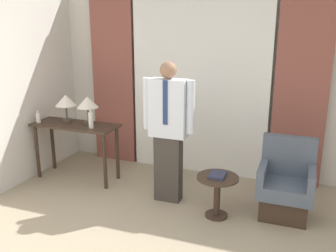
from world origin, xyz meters
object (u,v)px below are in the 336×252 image
object	(u,v)px
table_lamp_right	(88,103)
book	(218,175)
desk	(76,134)
side_table	(217,189)
bottle_near_edge	(91,120)
armchair	(285,188)
person	(168,128)
table_lamp_left	(66,101)
bottle_by_lamp	(38,118)

from	to	relation	value
table_lamp_right	book	xyz separation A→B (m)	(1.92, -0.44, -0.58)
desk	book	size ratio (longest dim) A/B	5.31
side_table	book	distance (m)	0.17
bottle_near_edge	armchair	bearing A→B (deg)	0.37
table_lamp_right	armchair	distance (m)	2.75
person	desk	bearing A→B (deg)	172.97
table_lamp_left	book	size ratio (longest dim) A/B	1.69
table_lamp_right	bottle_near_edge	bearing A→B (deg)	-49.17
bottle_by_lamp	table_lamp_left	bearing A→B (deg)	28.95
table_lamp_left	table_lamp_right	xyz separation A→B (m)	(0.35, 0.00, 0.00)
desk	person	size ratio (longest dim) A/B	0.70
desk	person	xyz separation A→B (m)	(1.43, -0.18, 0.28)
table_lamp_left	side_table	bearing A→B (deg)	-11.19
bottle_by_lamp	armchair	xyz separation A→B (m)	(3.33, 0.05, -0.53)
armchair	bottle_by_lamp	bearing A→B (deg)	-179.17
table_lamp_right	book	distance (m)	2.05
armchair	desk	bearing A→B (deg)	178.58
table_lamp_left	side_table	world-z (taller)	table_lamp_left
armchair	side_table	xyz separation A→B (m)	(-0.72, -0.31, 0.00)
table_lamp_right	table_lamp_left	bearing A→B (deg)	180.00
bottle_near_edge	person	world-z (taller)	person
person	armchair	size ratio (longest dim) A/B	1.92
book	bottle_near_edge	bearing A→B (deg)	170.95
table_lamp_left	bottle_near_edge	bearing A→B (deg)	-17.76
book	armchair	bearing A→B (deg)	22.56
person	armchair	xyz separation A→B (m)	(1.38, 0.11, -0.60)
bottle_near_edge	table_lamp_right	bearing A→B (deg)	130.83
table_lamp_left	person	xyz separation A→B (m)	(1.61, -0.25, -0.15)
side_table	book	bearing A→B (deg)	115.54
bottle_by_lamp	person	world-z (taller)	person
table_lamp_right	side_table	world-z (taller)	table_lamp_right
bottle_near_edge	bottle_by_lamp	bearing A→B (deg)	-177.76
desk	bottle_near_edge	distance (m)	0.41
armchair	book	distance (m)	0.80
bottle_near_edge	bottle_by_lamp	xyz separation A→B (m)	(-0.82, -0.03, -0.04)
bottle_near_edge	armchair	world-z (taller)	bottle_near_edge
table_lamp_right	armchair	world-z (taller)	table_lamp_right
desk	bottle_near_edge	bearing A→B (deg)	-15.51
table_lamp_right	bottle_by_lamp	world-z (taller)	table_lamp_right
bottle_near_edge	book	xyz separation A→B (m)	(1.78, -0.28, -0.40)
person	side_table	distance (m)	0.92
desk	book	world-z (taller)	desk
bottle_near_edge	person	xyz separation A→B (m)	(1.13, -0.09, 0.03)
table_lamp_left	book	bearing A→B (deg)	-10.96
desk	table_lamp_right	xyz separation A→B (m)	(0.18, 0.07, 0.43)
book	side_table	bearing A→B (deg)	-64.46
bottle_near_edge	person	distance (m)	1.13
table_lamp_left	person	size ratio (longest dim) A/B	0.22
bottle_near_edge	bottle_by_lamp	world-z (taller)	bottle_near_edge
desk	side_table	world-z (taller)	desk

